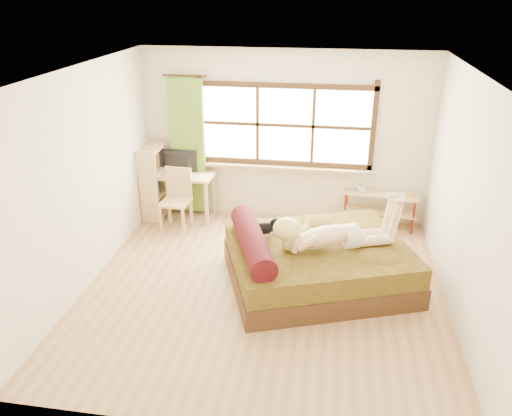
% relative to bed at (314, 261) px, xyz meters
% --- Properties ---
extents(floor, '(4.50, 4.50, 0.00)m').
position_rel_bed_xyz_m(floor, '(-0.61, -0.27, -0.30)').
color(floor, '#9E754C').
rests_on(floor, ground).
extents(ceiling, '(4.50, 4.50, 0.00)m').
position_rel_bed_xyz_m(ceiling, '(-0.61, -0.27, 2.40)').
color(ceiling, white).
rests_on(ceiling, wall_back).
extents(wall_back, '(4.50, 0.00, 4.50)m').
position_rel_bed_xyz_m(wall_back, '(-0.61, 1.98, 1.05)').
color(wall_back, silver).
rests_on(wall_back, floor).
extents(wall_front, '(4.50, 0.00, 4.50)m').
position_rel_bed_xyz_m(wall_front, '(-0.61, -2.52, 1.05)').
color(wall_front, silver).
rests_on(wall_front, floor).
extents(wall_left, '(0.00, 4.50, 4.50)m').
position_rel_bed_xyz_m(wall_left, '(-2.86, -0.27, 1.05)').
color(wall_left, silver).
rests_on(wall_left, floor).
extents(wall_right, '(0.00, 4.50, 4.50)m').
position_rel_bed_xyz_m(wall_right, '(1.64, -0.27, 1.05)').
color(wall_right, silver).
rests_on(wall_right, floor).
extents(window, '(2.80, 0.16, 1.46)m').
position_rel_bed_xyz_m(window, '(-0.61, 1.95, 1.21)').
color(window, '#FFEDBF').
rests_on(window, wall_back).
extents(curtain, '(0.55, 0.10, 2.20)m').
position_rel_bed_xyz_m(curtain, '(-2.16, 1.86, 0.85)').
color(curtain, '#4F7F22').
rests_on(curtain, wall_back).
extents(bed, '(2.68, 2.42, 0.84)m').
position_rel_bed_xyz_m(bed, '(0.00, 0.00, 0.00)').
color(bed, black).
rests_on(bed, floor).
extents(woman, '(1.61, 0.95, 0.66)m').
position_rel_bed_xyz_m(woman, '(0.20, -0.03, 0.59)').
color(woman, beige).
rests_on(woman, bed).
extents(kitten, '(0.36, 0.24, 0.27)m').
position_rel_bed_xyz_m(kitten, '(-0.67, 0.12, 0.39)').
color(kitten, black).
rests_on(kitten, bed).
extents(desk, '(1.26, 0.63, 0.76)m').
position_rel_bed_xyz_m(desk, '(-2.33, 1.68, 0.36)').
color(desk, tan).
rests_on(desk, floor).
extents(monitor, '(0.63, 0.12, 0.36)m').
position_rel_bed_xyz_m(monitor, '(-2.33, 1.73, 0.65)').
color(monitor, black).
rests_on(monitor, desk).
extents(chair, '(0.45, 0.45, 0.96)m').
position_rel_bed_xyz_m(chair, '(-2.22, 1.31, 0.23)').
color(chair, tan).
rests_on(chair, floor).
extents(pipe_shelf, '(1.17, 0.45, 0.65)m').
position_rel_bed_xyz_m(pipe_shelf, '(0.94, 1.79, 0.12)').
color(pipe_shelf, tan).
rests_on(pipe_shelf, floor).
extents(cup, '(0.15, 0.15, 0.11)m').
position_rel_bed_xyz_m(cup, '(0.63, 1.80, 0.32)').
color(cup, gray).
rests_on(cup, pipe_shelf).
extents(book, '(0.22, 0.27, 0.02)m').
position_rel_bed_xyz_m(book, '(1.13, 1.80, 0.28)').
color(book, gray).
rests_on(book, pipe_shelf).
extents(bookshelf, '(0.30, 0.53, 1.21)m').
position_rel_bed_xyz_m(bookshelf, '(-2.69, 1.59, 0.31)').
color(bookshelf, tan).
rests_on(bookshelf, floor).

